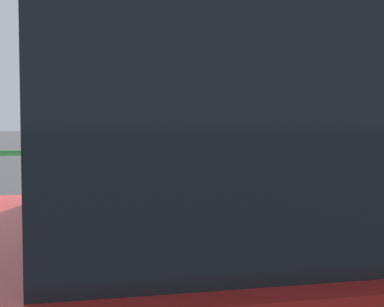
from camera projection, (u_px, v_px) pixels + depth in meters
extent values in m
cube|color=#ADA8A0|center=(143.00, 290.00, 4.76)|extent=(36.00, 3.18, 0.13)
cylinder|color=slate|center=(168.00, 253.00, 3.69)|extent=(0.07, 0.07, 0.98)
cylinder|color=slate|center=(168.00, 156.00, 3.65)|extent=(0.18, 0.18, 0.27)
sphere|color=silver|center=(168.00, 131.00, 3.64)|extent=(0.17, 0.17, 0.17)
cube|color=black|center=(170.00, 148.00, 3.56)|extent=(0.10, 0.01, 0.07)
cube|color=white|center=(170.00, 165.00, 3.56)|extent=(0.11, 0.01, 0.09)
cylinder|color=black|center=(247.00, 250.00, 4.09)|extent=(0.15, 0.15, 0.83)
cylinder|color=black|center=(226.00, 254.00, 3.97)|extent=(0.15, 0.15, 0.83)
cube|color=#2D478C|center=(237.00, 149.00, 3.98)|extent=(0.48, 0.37, 0.62)
sphere|color=tan|center=(237.00, 88.00, 3.96)|extent=(0.23, 0.23, 0.23)
cylinder|color=#2D478C|center=(264.00, 146.00, 4.14)|extent=(0.09, 0.09, 0.59)
cylinder|color=#2D478C|center=(225.00, 135.00, 3.68)|extent=(0.26, 0.45, 0.51)
cube|color=black|center=(331.00, 130.00, 2.10)|extent=(2.11, 1.61, 0.64)
cylinder|color=#1E602D|center=(123.00, 152.00, 6.03)|extent=(24.00, 0.06, 0.06)
cylinder|color=#1E602D|center=(123.00, 195.00, 6.05)|extent=(24.00, 0.05, 0.05)
cylinder|color=#1E602D|center=(123.00, 199.00, 6.06)|extent=(0.06, 0.06, 1.02)
cylinder|color=#1E602D|center=(330.00, 193.00, 6.62)|extent=(0.06, 0.06, 1.02)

